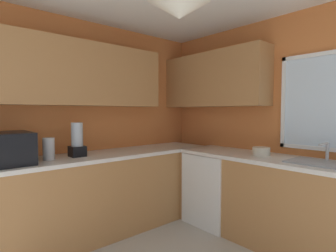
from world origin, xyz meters
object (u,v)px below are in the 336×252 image
object	(u,v)px
dishwasher	(216,188)
sink_assembly	(321,162)
kettle	(49,149)
microwave	(9,148)
blender_appliance	(77,141)
bowl	(261,151)

from	to	relation	value
dishwasher	sink_assembly	xyz separation A→B (m)	(1.18, 0.04, 0.49)
dishwasher	kettle	bearing A→B (deg)	-109.72
dishwasher	microwave	world-z (taller)	microwave
kettle	dishwasher	bearing A→B (deg)	70.28
dishwasher	microwave	size ratio (longest dim) A/B	1.80
kettle	blender_appliance	size ratio (longest dim) A/B	0.61
bowl	blender_appliance	xyz separation A→B (m)	(-1.25, -1.52, 0.12)
sink_assembly	blender_appliance	size ratio (longest dim) A/B	1.48
microwave	blender_appliance	xyz separation A→B (m)	(0.00, 0.63, 0.02)
sink_assembly	blender_appliance	xyz separation A→B (m)	(-1.84, -1.53, 0.15)
bowl	blender_appliance	size ratio (longest dim) A/B	0.51
bowl	dishwasher	bearing A→B (deg)	-177.10
kettle	bowl	size ratio (longest dim) A/B	1.19
microwave	blender_appliance	size ratio (longest dim) A/B	1.33
microwave	dishwasher	bearing A→B (deg)	72.72
dishwasher	blender_appliance	world-z (taller)	blender_appliance
sink_assembly	microwave	bearing A→B (deg)	-130.50
dishwasher	blender_appliance	distance (m)	1.75
microwave	kettle	bearing A→B (deg)	86.59
dishwasher	sink_assembly	distance (m)	1.28
blender_appliance	bowl	bearing A→B (deg)	50.55
kettle	bowl	distance (m)	2.19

